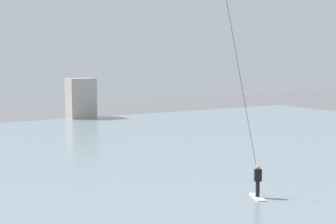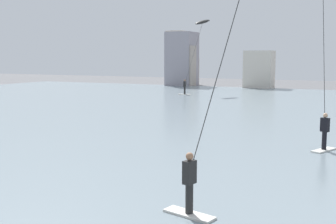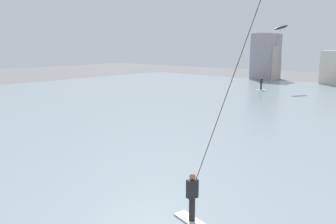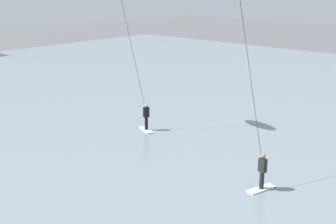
% 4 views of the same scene
% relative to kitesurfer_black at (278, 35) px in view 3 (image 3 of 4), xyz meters
% --- Properties ---
extents(water_bay, '(84.00, 52.00, 0.10)m').
position_rel_kitesurfer_black_xyz_m(water_bay, '(10.16, -15.04, -7.03)').
color(water_bay, gray).
rests_on(water_bay, ground).
extents(far_shore_buildings, '(30.81, 4.96, 7.82)m').
position_rel_kitesurfer_black_xyz_m(far_shore_buildings, '(-2.61, 11.44, -4.00)').
color(far_shore_buildings, beige).
rests_on(far_shore_buildings, ground).
extents(kitesurfer_black, '(2.23, 4.74, 8.37)m').
position_rel_kitesurfer_black_xyz_m(kitesurfer_black, '(0.00, 0.00, 0.00)').
color(kitesurfer_black, silver).
rests_on(kitesurfer_black, water_bay).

